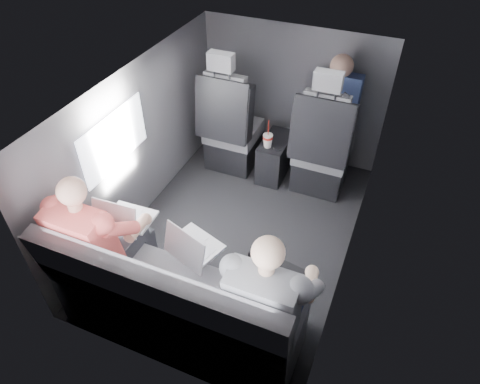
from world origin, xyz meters
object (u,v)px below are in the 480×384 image
at_px(soda_cup, 268,140).
at_px(laptop_silver, 192,245).
at_px(center_console, 275,157).
at_px(laptop_white, 124,218).
at_px(passenger_front_right, 335,106).
at_px(passenger_rear_right, 271,297).
at_px(front_seat_left, 231,132).
at_px(passenger_rear_left, 101,239).
at_px(rear_bench, 176,307).
at_px(laptop_black, 275,276).
at_px(front_seat_right, 321,153).

relative_size(soda_cup, laptop_silver, 0.72).
bearing_deg(center_console, laptop_silver, -89.95).
height_order(laptop_white, laptop_silver, laptop_white).
bearing_deg(passenger_front_right, passenger_rear_right, -86.41).
height_order(front_seat_left, passenger_front_right, front_seat_left).
height_order(laptop_silver, passenger_rear_left, passenger_rear_left).
distance_m(rear_bench, laptop_silver, 0.42).
xyz_separation_m(laptop_silver, passenger_rear_left, (-0.58, -0.17, -0.02)).
bearing_deg(laptop_white, center_console, 71.74).
bearing_deg(soda_cup, laptop_black, -68.75).
relative_size(front_seat_right, rear_bench, 0.79).
distance_m(soda_cup, passenger_front_right, 0.67).
xyz_separation_m(laptop_black, passenger_rear_left, (-1.15, -0.14, -0.01)).
xyz_separation_m(rear_bench, soda_cup, (-0.04, 1.81, 0.16)).
xyz_separation_m(front_seat_left, front_seat_right, (0.90, 0.00, 0.00)).
relative_size(front_seat_left, laptop_silver, 3.23).
bearing_deg(front_seat_left, center_console, 5.07).
height_order(front_seat_right, center_console, front_seat_right).
distance_m(front_seat_right, passenger_front_right, 0.43).
bearing_deg(rear_bench, soda_cup, 91.25).
xyz_separation_m(front_seat_right, laptop_black, (0.12, -1.66, 0.23)).
xyz_separation_m(laptop_white, laptop_black, (1.11, -0.07, -0.00)).
distance_m(laptop_black, passenger_rear_right, 0.14).
bearing_deg(passenger_front_right, center_console, -154.90).
relative_size(laptop_silver, laptop_black, 1.08).
xyz_separation_m(laptop_white, laptop_silver, (0.54, -0.04, -0.00)).
bearing_deg(laptop_black, front_seat_left, 121.55).
relative_size(soda_cup, laptop_white, 0.83).
relative_size(center_console, soda_cup, 1.71).
xyz_separation_m(rear_bench, laptop_silver, (0.00, 0.26, 0.32)).
height_order(front_seat_left, laptop_silver, front_seat_left).
bearing_deg(passenger_rear_right, center_console, 107.86).
relative_size(front_seat_right, passenger_rear_right, 1.06).
distance_m(front_seat_right, passenger_rear_right, 1.82).
xyz_separation_m(laptop_white, passenger_front_right, (1.01, 1.85, 0.12)).
distance_m(passenger_rear_left, passenger_front_right, 2.32).
bearing_deg(laptop_silver, center_console, 90.05).
distance_m(laptop_silver, passenger_rear_right, 0.62).
relative_size(front_seat_right, center_console, 2.64).
bearing_deg(laptop_silver, rear_bench, -90.36).
bearing_deg(center_console, front_seat_left, -174.93).
bearing_deg(passenger_rear_left, laptop_black, 7.06).
xyz_separation_m(rear_bench, laptop_black, (0.57, 0.24, 0.32)).
bearing_deg(passenger_front_right, front_seat_left, -164.26).
xyz_separation_m(rear_bench, passenger_rear_left, (-0.58, 0.10, 0.31)).
bearing_deg(soda_cup, center_console, 73.46).
distance_m(rear_bench, laptop_white, 0.70).
distance_m(front_seat_right, laptop_black, 1.68).
bearing_deg(front_seat_right, laptop_silver, -105.29).
xyz_separation_m(front_seat_left, soda_cup, (0.41, -0.09, 0.07)).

